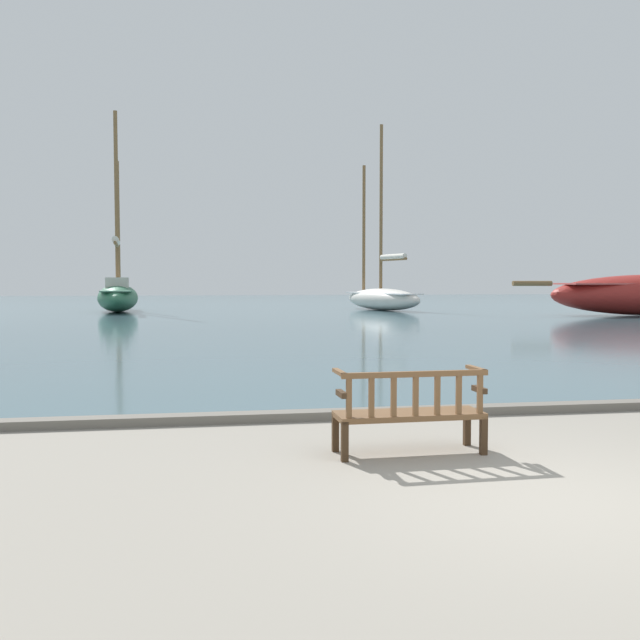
% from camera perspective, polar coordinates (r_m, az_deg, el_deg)
% --- Properties ---
extents(ground_plane, '(160.00, 160.00, 0.00)m').
position_cam_1_polar(ground_plane, '(6.58, 18.92, -13.49)').
color(ground_plane, gray).
extents(harbor_water, '(100.00, 80.00, 0.08)m').
position_cam_1_polar(harbor_water, '(49.66, -6.11, 1.02)').
color(harbor_water, '#476670').
rests_on(harbor_water, ground).
extents(quay_edge_kerb, '(40.00, 0.30, 0.12)m').
position_cam_1_polar(quay_edge_kerb, '(10.03, 8.28, -7.26)').
color(quay_edge_kerb, slate).
rests_on(quay_edge_kerb, ground).
extents(park_bench, '(1.61, 0.56, 0.92)m').
position_cam_1_polar(park_bench, '(7.78, 7.21, -7.21)').
color(park_bench, '#3D2A19').
rests_on(park_bench, ground).
extents(sailboat_nearest_port, '(2.94, 8.51, 11.60)m').
position_cam_1_polar(sailboat_nearest_port, '(43.09, -15.87, 2.04)').
color(sailboat_nearest_port, '#2D6647').
rests_on(sailboat_nearest_port, harbor_water).
extents(sailboat_outer_port, '(4.00, 8.18, 11.23)m').
position_cam_1_polar(sailboat_outer_port, '(43.62, 5.00, 1.93)').
color(sailboat_outer_port, silver).
rests_on(sailboat_outer_port, harbor_water).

